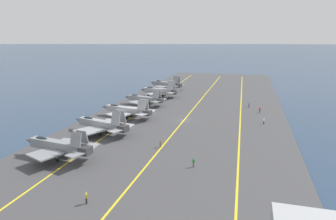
{
  "coord_description": "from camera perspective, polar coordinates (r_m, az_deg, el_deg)",
  "views": [
    {
      "loc": [
        -78.88,
        -17.02,
        23.0
      ],
      "look_at": [
        0.38,
        4.77,
        2.9
      ],
      "focal_mm": 32.0,
      "sensor_mm": 36.0,
      "label": 1
    }
  ],
  "objects": [
    {
      "name": "deck_stripe_foul_line",
      "position": [
        82.07,
        13.56,
        -2.63
      ],
      "size": [
        201.44,
        5.6,
        0.01
      ],
      "primitive_type": "cube",
      "rotation": [
        0.0,
        0.0,
        0.03
      ],
      "color": "yellow",
      "rests_on": "carrier_deck"
    },
    {
      "name": "parked_jet_fifth",
      "position": [
        115.8,
        -1.77,
        3.69
      ],
      "size": [
        13.1,
        15.53,
        6.59
      ],
      "color": "#9EA3A8",
      "rests_on": "carrier_deck"
    },
    {
      "name": "crew_white_vest",
      "position": [
        83.63,
        17.8,
        -1.97
      ],
      "size": [
        0.46,
        0.41,
        1.65
      ],
      "color": "#232328",
      "rests_on": "carrier_deck"
    },
    {
      "name": "crew_yellow_vest",
      "position": [
        44.66,
        -15.32,
        -15.74
      ],
      "size": [
        0.46,
        0.44,
        1.79
      ],
      "color": "#232328",
      "rests_on": "carrier_deck"
    },
    {
      "name": "parked_jet_sixth",
      "position": [
        132.14,
        -0.42,
        4.96
      ],
      "size": [
        12.95,
        16.32,
        6.35
      ],
      "color": "gray",
      "rests_on": "carrier_deck"
    },
    {
      "name": "crew_brown_vest",
      "position": [
        63.16,
        -1.47,
        -6.32
      ],
      "size": [
        0.42,
        0.32,
        1.71
      ],
      "color": "#4C473D",
      "rests_on": "carrier_deck"
    },
    {
      "name": "parked_jet_third",
      "position": [
        86.57,
        -7.94,
        0.01
      ],
      "size": [
        13.0,
        17.17,
        5.78
      ],
      "color": "#A8AAAF",
      "rests_on": "carrier_deck"
    },
    {
      "name": "crew_green_vest",
      "position": [
        54.19,
        4.88,
        -9.86
      ],
      "size": [
        0.44,
        0.46,
        1.72
      ],
      "color": "#4C473D",
      "rests_on": "carrier_deck"
    },
    {
      "name": "parked_jet_fourth",
      "position": [
        101.71,
        -4.59,
        2.14
      ],
      "size": [
        12.46,
        15.37,
        5.66
      ],
      "color": "gray",
      "rests_on": "carrier_deck"
    },
    {
      "name": "crew_blue_vest",
      "position": [
        102.06,
        15.17,
        1.01
      ],
      "size": [
        0.38,
        0.26,
        1.75
      ],
      "color": "#232328",
      "rests_on": "carrier_deck"
    },
    {
      "name": "deck_stripe_edge_line",
      "position": [
        88.17,
        -6.66,
        -1.2
      ],
      "size": [
        201.46,
        4.73,
        0.01
      ],
      "primitive_type": "cube",
      "rotation": [
        0.0,
        0.0,
        0.02
      ],
      "color": "yellow",
      "rests_on": "carrier_deck"
    },
    {
      "name": "parked_jet_second",
      "position": [
        73.5,
        -12.66,
        -2.63
      ],
      "size": [
        14.07,
        16.53,
        6.4
      ],
      "color": "#93999E",
      "rests_on": "carrier_deck"
    },
    {
      "name": "ground_plane",
      "position": [
        83.91,
        3.08,
        -2.19
      ],
      "size": [
        2000.0,
        2000.0,
        0.0
      ],
      "primitive_type": "plane",
      "color": "navy"
    },
    {
      "name": "carrier_deck",
      "position": [
        83.85,
        3.08,
        -2.06
      ],
      "size": [
        223.89,
        55.52,
        0.4
      ],
      "primitive_type": "cube",
      "color": "#424244",
      "rests_on": "ground"
    },
    {
      "name": "deck_stripe_centerline",
      "position": [
        83.8,
        3.08,
        -1.92
      ],
      "size": [
        201.5,
        0.36,
        0.01
      ],
      "primitive_type": "cube",
      "color": "yellow",
      "rests_on": "carrier_deck"
    },
    {
      "name": "parked_jet_nearest",
      "position": [
        60.62,
        -20.31,
        -6.36
      ],
      "size": [
        12.01,
        15.76,
        6.15
      ],
      "color": "gray",
      "rests_on": "carrier_deck"
    },
    {
      "name": "crew_red_vest",
      "position": [
        95.56,
        17.1,
        0.03
      ],
      "size": [
        0.39,
        0.45,
        1.73
      ],
      "color": "#383328",
      "rests_on": "carrier_deck"
    }
  ]
}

